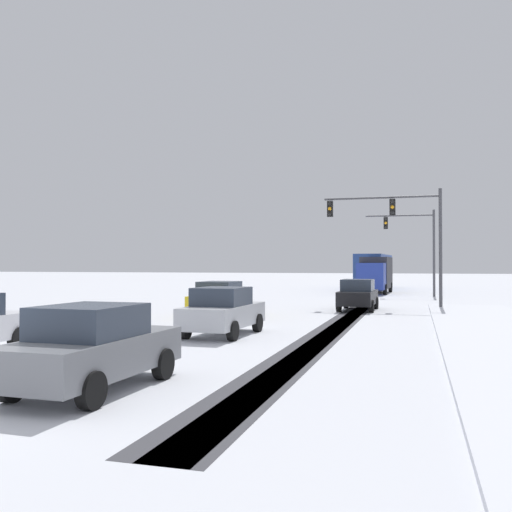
{
  "coord_description": "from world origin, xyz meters",
  "views": [
    {
      "loc": [
        7.44,
        -7.3,
        2.38
      ],
      "look_at": [
        0.0,
        18.31,
        2.8
      ],
      "focal_mm": 39.0,
      "sensor_mm": 36.0,
      "label": 1
    }
  ],
  "objects_px": {
    "bus_oncoming": "(374,269)",
    "box_truck_delivery": "(375,274)",
    "car_silver_third": "(223,311)",
    "car_grey_fifth": "(93,347)",
    "car_black_lead": "(358,295)",
    "car_yellow_cab_second": "(220,299)",
    "traffic_signal_near_right": "(398,223)",
    "traffic_signal_far_right": "(415,238)"
  },
  "relations": [
    {
      "from": "traffic_signal_near_right",
      "to": "car_silver_third",
      "type": "height_order",
      "value": "traffic_signal_near_right"
    },
    {
      "from": "car_yellow_cab_second",
      "to": "bus_oncoming",
      "type": "relative_size",
      "value": 0.37
    },
    {
      "from": "traffic_signal_near_right",
      "to": "car_yellow_cab_second",
      "type": "relative_size",
      "value": 1.57
    },
    {
      "from": "traffic_signal_near_right",
      "to": "box_truck_delivery",
      "type": "relative_size",
      "value": 0.87
    },
    {
      "from": "car_yellow_cab_second",
      "to": "bus_oncoming",
      "type": "height_order",
      "value": "bus_oncoming"
    },
    {
      "from": "car_silver_third",
      "to": "bus_oncoming",
      "type": "bearing_deg",
      "value": 86.72
    },
    {
      "from": "traffic_signal_far_right",
      "to": "box_truck_delivery",
      "type": "relative_size",
      "value": 0.87
    },
    {
      "from": "traffic_signal_near_right",
      "to": "car_silver_third",
      "type": "distance_m",
      "value": 15.23
    },
    {
      "from": "car_yellow_cab_second",
      "to": "bus_oncoming",
      "type": "bearing_deg",
      "value": 81.99
    },
    {
      "from": "car_yellow_cab_second",
      "to": "car_silver_third",
      "type": "height_order",
      "value": "same"
    },
    {
      "from": "bus_oncoming",
      "to": "box_truck_delivery",
      "type": "bearing_deg",
      "value": -85.22
    },
    {
      "from": "car_black_lead",
      "to": "car_silver_third",
      "type": "distance_m",
      "value": 12.12
    },
    {
      "from": "car_silver_third",
      "to": "box_truck_delivery",
      "type": "distance_m",
      "value": 29.77
    },
    {
      "from": "traffic_signal_far_right",
      "to": "bus_oncoming",
      "type": "distance_m",
      "value": 13.66
    },
    {
      "from": "traffic_signal_far_right",
      "to": "box_truck_delivery",
      "type": "height_order",
      "value": "traffic_signal_far_right"
    },
    {
      "from": "car_grey_fifth",
      "to": "car_silver_third",
      "type": "bearing_deg",
      "value": 92.61
    },
    {
      "from": "car_black_lead",
      "to": "car_yellow_cab_second",
      "type": "xyz_separation_m",
      "value": [
        -5.67,
        -5.44,
        0.0
      ]
    },
    {
      "from": "car_grey_fifth",
      "to": "box_truck_delivery",
      "type": "relative_size",
      "value": 0.55
    },
    {
      "from": "car_yellow_cab_second",
      "to": "car_grey_fifth",
      "type": "xyz_separation_m",
      "value": [
        2.73,
        -14.64,
        0.0
      ]
    },
    {
      "from": "traffic_signal_near_right",
      "to": "car_yellow_cab_second",
      "type": "bearing_deg",
      "value": -135.49
    },
    {
      "from": "bus_oncoming",
      "to": "box_truck_delivery",
      "type": "distance_m",
      "value": 8.96
    },
    {
      "from": "car_silver_third",
      "to": "bus_oncoming",
      "type": "xyz_separation_m",
      "value": [
        2.21,
        38.54,
        1.18
      ]
    },
    {
      "from": "car_yellow_cab_second",
      "to": "box_truck_delivery",
      "type": "relative_size",
      "value": 0.55
    },
    {
      "from": "traffic_signal_near_right",
      "to": "car_silver_third",
      "type": "relative_size",
      "value": 1.57
    },
    {
      "from": "bus_oncoming",
      "to": "car_grey_fifth",
      "type": "bearing_deg",
      "value": -92.22
    },
    {
      "from": "traffic_signal_near_right",
      "to": "car_black_lead",
      "type": "distance_m",
      "value": 4.81
    },
    {
      "from": "car_black_lead",
      "to": "bus_oncoming",
      "type": "height_order",
      "value": "bus_oncoming"
    },
    {
      "from": "car_black_lead",
      "to": "box_truck_delivery",
      "type": "bearing_deg",
      "value": 91.19
    },
    {
      "from": "traffic_signal_far_right",
      "to": "box_truck_delivery",
      "type": "xyz_separation_m",
      "value": [
        -3.22,
        3.93,
        -2.73
      ]
    },
    {
      "from": "car_grey_fifth",
      "to": "bus_oncoming",
      "type": "height_order",
      "value": "bus_oncoming"
    },
    {
      "from": "traffic_signal_far_right",
      "to": "bus_oncoming",
      "type": "relative_size",
      "value": 0.59
    },
    {
      "from": "traffic_signal_far_right",
      "to": "car_silver_third",
      "type": "height_order",
      "value": "traffic_signal_far_right"
    },
    {
      "from": "traffic_signal_far_right",
      "to": "car_black_lead",
      "type": "distance_m",
      "value": 14.74
    },
    {
      "from": "car_yellow_cab_second",
      "to": "car_silver_third",
      "type": "distance_m",
      "value": 6.64
    },
    {
      "from": "car_silver_third",
      "to": "car_grey_fifth",
      "type": "distance_m",
      "value": 8.43
    },
    {
      "from": "car_grey_fifth",
      "to": "traffic_signal_near_right",
      "type": "bearing_deg",
      "value": 77.45
    },
    {
      "from": "traffic_signal_near_right",
      "to": "car_black_lead",
      "type": "relative_size",
      "value": 1.57
    },
    {
      "from": "bus_oncoming",
      "to": "traffic_signal_near_right",
      "type": "bearing_deg",
      "value": -82.84
    },
    {
      "from": "traffic_signal_near_right",
      "to": "box_truck_delivery",
      "type": "height_order",
      "value": "traffic_signal_near_right"
    },
    {
      "from": "traffic_signal_far_right",
      "to": "car_black_lead",
      "type": "relative_size",
      "value": 1.57
    },
    {
      "from": "car_silver_third",
      "to": "bus_oncoming",
      "type": "relative_size",
      "value": 0.37
    },
    {
      "from": "car_yellow_cab_second",
      "to": "car_grey_fifth",
      "type": "bearing_deg",
      "value": -79.45
    }
  ]
}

